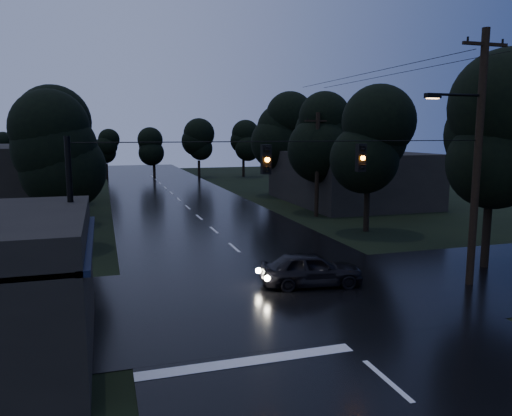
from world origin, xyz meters
TOP-DOWN VIEW (x-y plane):
  - main_road at (0.00, 30.00)m, footprint 12.00×120.00m
  - cross_street at (0.00, 12.00)m, footprint 60.00×9.00m
  - building_far_right at (14.00, 34.00)m, footprint 10.00×14.00m
  - building_far_left at (-14.00, 40.00)m, footprint 10.00×16.00m
  - utility_pole_main at (7.41, 11.00)m, footprint 3.50×0.30m
  - utility_pole_far at (8.30, 28.00)m, footprint 2.00×0.30m
  - anchor_pole_left at (-7.50, 11.00)m, footprint 0.18×0.18m
  - span_signals at (0.56, 10.99)m, footprint 15.00×0.37m
  - tree_corner_near at (10.00, 13.00)m, footprint 4.48×4.48m
  - tree_left_a at (-9.00, 22.00)m, footprint 3.92×3.92m
  - tree_left_b at (-9.60, 30.00)m, footprint 4.20×4.20m
  - tree_left_c at (-10.20, 40.00)m, footprint 4.48×4.48m
  - tree_right_a at (9.00, 22.00)m, footprint 4.20×4.20m
  - tree_right_b at (9.60, 30.00)m, footprint 4.48×4.48m
  - tree_right_c at (10.20, 40.00)m, footprint 4.76×4.76m
  - car at (1.30, 12.74)m, footprint 4.29×2.25m

SIDE VIEW (x-z plane):
  - main_road at x=0.00m, z-range -0.01..0.01m
  - cross_street at x=0.00m, z-range -0.01..0.01m
  - car at x=1.30m, z-range 0.00..1.39m
  - building_far_right at x=14.00m, z-range 0.00..4.40m
  - building_far_left at x=-14.00m, z-range 0.00..5.00m
  - anchor_pole_left at x=-7.50m, z-range 0.00..6.00m
  - utility_pole_far at x=8.30m, z-range 0.13..7.63m
  - tree_left_a at x=-9.00m, z-range 1.11..9.37m
  - span_signals at x=0.56m, z-range 4.69..5.80m
  - utility_pole_main at x=7.41m, z-range 0.26..10.26m
  - tree_left_b at x=-9.60m, z-range 1.19..10.04m
  - tree_right_a at x=9.00m, z-range 1.19..10.04m
  - tree_corner_near at x=10.00m, z-range 1.27..10.71m
  - tree_left_c at x=-10.20m, z-range 1.27..10.71m
  - tree_right_b at x=9.60m, z-range 1.27..10.71m
  - tree_right_c at x=10.20m, z-range 1.35..11.38m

